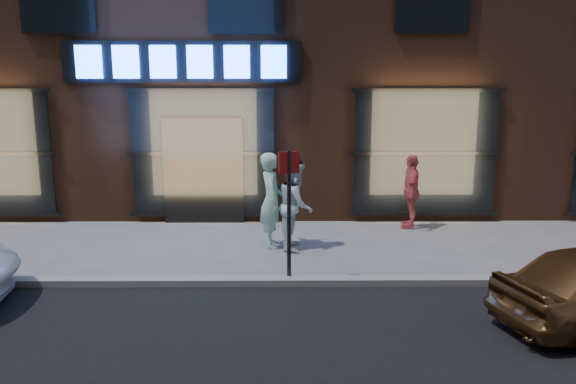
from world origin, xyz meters
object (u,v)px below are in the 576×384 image
(sign_post, at_px, (289,204))
(man_bowtie, at_px, (271,200))
(man_cap, at_px, (296,205))
(passerby, at_px, (411,191))

(sign_post, bearing_deg, man_bowtie, 77.06)
(man_bowtie, xyz_separation_m, man_cap, (0.48, -0.11, -0.07))
(passerby, bearing_deg, man_cap, -47.75)
(man_bowtie, distance_m, man_cap, 0.49)
(man_cap, distance_m, passerby, 2.96)
(man_cap, height_order, sign_post, sign_post)
(man_cap, xyz_separation_m, sign_post, (-0.15, -1.89, 0.46))
(man_bowtie, bearing_deg, man_cap, -109.89)
(man_bowtie, bearing_deg, passerby, -72.62)
(man_bowtie, distance_m, sign_post, 2.07)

